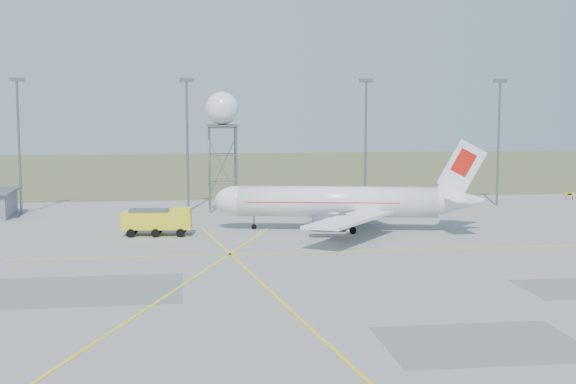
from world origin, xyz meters
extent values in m
plane|color=#A4A59F|center=(0.00, 0.00, 0.00)|extent=(400.00, 400.00, 0.00)
cube|color=#536135|center=(0.00, 140.00, 0.01)|extent=(400.00, 120.00, 0.03)
cylinder|color=slate|center=(-35.00, 66.00, 10.00)|extent=(0.36, 0.36, 20.00)
cube|color=slate|center=(-35.00, 66.00, 20.20)|extent=(2.20, 0.50, 0.60)
cylinder|color=slate|center=(-10.00, 66.00, 10.00)|extent=(0.36, 0.36, 20.00)
cube|color=slate|center=(-10.00, 66.00, 20.20)|extent=(2.20, 0.50, 0.60)
cylinder|color=slate|center=(18.00, 66.00, 10.00)|extent=(0.36, 0.36, 20.00)
cube|color=slate|center=(18.00, 66.00, 20.20)|extent=(2.20, 0.50, 0.60)
cylinder|color=slate|center=(40.00, 66.00, 10.00)|extent=(0.36, 0.36, 20.00)
cube|color=slate|center=(40.00, 66.00, 20.20)|extent=(2.20, 0.50, 0.60)
cylinder|color=black|center=(55.00, 72.00, 0.40)|extent=(0.10, 0.10, 0.80)
cylinder|color=black|center=(56.20, 72.00, 0.40)|extent=(0.10, 0.10, 0.80)
cube|color=yellow|center=(55.60, 72.00, 0.95)|extent=(1.60, 0.15, 0.50)
cube|color=black|center=(55.60, 71.92, 0.95)|extent=(0.80, 0.03, 0.30)
cylinder|color=white|center=(9.41, 45.13, 3.83)|extent=(26.52, 9.04, 4.04)
ellipsoid|color=white|center=(-3.46, 47.67, 3.83)|extent=(7.12, 5.21, 4.04)
cube|color=black|center=(-4.64, 47.90, 4.44)|extent=(1.93, 2.47, 0.98)
cone|color=white|center=(25.25, 42.01, 4.14)|extent=(6.72, 5.13, 4.04)
cube|color=white|center=(25.25, 42.01, 8.37)|extent=(6.40, 1.55, 7.59)
cube|color=red|center=(25.45, 41.97, 9.08)|extent=(3.48, 1.01, 3.89)
cube|color=white|center=(25.38, 45.27, 4.64)|extent=(4.24, 6.07, 0.18)
cube|color=white|center=(24.13, 38.94, 4.64)|extent=(4.24, 6.07, 0.18)
cube|color=white|center=(12.65, 53.75, 2.82)|extent=(8.81, 16.84, 0.36)
cube|color=white|center=(9.14, 35.93, 2.82)|extent=(13.61, 15.79, 0.36)
cylinder|color=slate|center=(9.55, 51.07, 1.92)|extent=(4.61, 3.10, 2.32)
cylinder|color=slate|center=(7.29, 39.59, 1.92)|extent=(4.61, 3.10, 2.32)
cube|color=red|center=(7.43, 45.52, 3.93)|extent=(20.59, 7.91, 0.12)
cylinder|color=black|center=(-1.48, 47.28, 0.45)|extent=(0.83, 0.83, 0.91)
cube|color=black|center=(11.39, 44.74, 0.45)|extent=(2.16, 6.13, 0.91)
cylinder|color=slate|center=(11.39, 44.74, 0.91)|extent=(0.28, 0.28, 1.82)
cylinder|color=slate|center=(-6.64, 64.29, 6.63)|extent=(0.24, 0.24, 13.25)
cylinder|color=slate|center=(-2.56, 64.29, 6.63)|extent=(0.24, 0.24, 13.25)
cylinder|color=slate|center=(-2.56, 68.37, 6.63)|extent=(0.24, 0.24, 13.25)
cylinder|color=slate|center=(-6.64, 68.37, 6.63)|extent=(0.24, 0.24, 13.25)
cube|color=slate|center=(-4.60, 66.33, 13.25)|extent=(4.68, 4.68, 0.25)
sphere|color=white|center=(-4.60, 66.33, 15.90)|extent=(5.10, 5.10, 5.10)
cube|color=yellow|center=(-14.17, 44.29, 1.94)|extent=(8.98, 3.73, 2.14)
cube|color=yellow|center=(-11.08, 43.99, 2.82)|extent=(2.58, 2.93, 1.36)
cube|color=black|center=(-10.40, 43.93, 2.91)|extent=(0.34, 2.52, 0.97)
cube|color=slate|center=(-15.14, 44.38, 3.20)|extent=(5.05, 2.78, 0.39)
camera|label=1|loc=(-10.95, -58.01, 17.22)|focal=50.00mm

